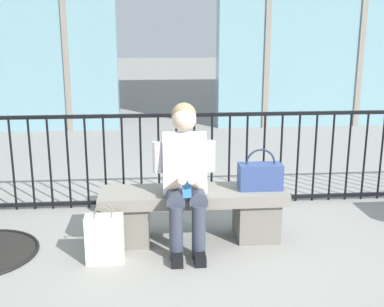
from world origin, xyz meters
The scene contains 6 objects.
ground_plane centered at (0.00, 0.00, 0.00)m, with size 60.00×60.00×0.00m, color gray.
stone_bench centered at (0.00, 0.00, 0.27)m, with size 1.60×0.44×0.45m.
seated_person_with_phone centered at (-0.08, -0.13, 0.65)m, with size 0.52×0.66×1.21m.
handbag_on_bench centered at (0.58, -0.01, 0.57)m, with size 0.37×0.18×0.36m.
shopping_bag centered at (-0.73, -0.37, 0.20)m, with size 0.30×0.14×0.48m.
plaza_railing centered at (0.00, 0.87, 0.50)m, with size 7.16×0.04×0.98m.
Camera 1 is at (-0.35, -3.89, 1.77)m, focal length 44.84 mm.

